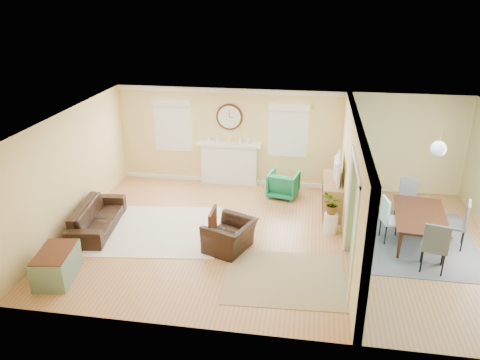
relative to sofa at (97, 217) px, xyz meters
name	(u,v)px	position (x,y,z in m)	size (l,w,h in m)	color
floor	(275,239)	(3.93, 0.13, -0.29)	(9.00, 9.00, 0.00)	#AA7340
wall_back	(286,139)	(3.93, 3.13, 1.01)	(9.00, 0.02, 2.60)	#E9C47F
wall_front	(259,263)	(3.93, -2.87, 1.01)	(9.00, 0.02, 2.60)	#E9C47F
wall_left	(70,171)	(-0.57, 0.13, 1.01)	(0.02, 6.00, 2.60)	#E9C47F
ceiling	(279,121)	(3.93, 0.13, 2.31)	(9.00, 6.00, 0.02)	white
partition	(352,180)	(5.44, 0.41, 1.07)	(0.17, 6.00, 2.60)	#E9C47F
fireplace	(229,163)	(2.43, 3.01, 0.31)	(1.70, 0.30, 1.17)	white
wall_clock	(229,117)	(2.43, 3.10, 1.56)	(0.70, 0.07, 0.70)	#4C2514
window_left	(172,122)	(0.88, 3.08, 1.37)	(1.05, 0.13, 1.42)	white
window_right	(289,127)	(3.98, 3.08, 1.37)	(1.05, 0.13, 1.42)	white
pendant	(438,149)	(6.93, 0.13, 1.91)	(0.30, 0.30, 0.55)	gold
rug_cream	(158,230)	(1.33, 0.13, -0.28)	(2.69, 2.34, 0.01)	beige
rug_jute	(285,278)	(4.24, -1.28, -0.28)	(2.22, 1.82, 0.01)	tan
rug_grey	(418,241)	(6.94, 0.52, -0.28)	(2.32, 2.90, 0.01)	slate
sofa	(97,217)	(0.00, 0.00, 0.00)	(1.98, 0.77, 0.58)	black
eames_chair	(230,236)	(3.06, -0.42, 0.02)	(0.96, 0.84, 0.63)	black
green_chair	(283,184)	(3.95, 2.39, 0.05)	(0.71, 0.73, 0.67)	#0C683F
trunk	(56,265)	(0.10, -1.93, 0.00)	(0.75, 1.07, 0.57)	slate
credenza	(333,195)	(5.16, 1.74, 0.11)	(0.49, 1.43, 0.80)	olive
tv	(334,168)	(5.15, 1.74, 0.81)	(1.03, 0.13, 0.59)	black
garden_stool	(331,223)	(5.10, 0.63, -0.06)	(0.31, 0.31, 0.45)	white
potted_plant	(332,204)	(5.10, 0.63, 0.39)	(0.42, 0.36, 0.46)	#337F33
dining_table	(420,228)	(6.94, 0.52, 0.03)	(1.81, 1.01, 0.64)	#4C2514
dining_chair_n	(409,195)	(6.90, 1.70, 0.25)	(0.42, 0.42, 0.92)	slate
dining_chair_s	(435,241)	(6.97, -0.55, 0.32)	(0.55, 0.55, 1.04)	slate
dining_chair_w	(393,216)	(6.36, 0.48, 0.29)	(0.51, 0.51, 0.98)	white
dining_chair_e	(456,220)	(7.59, 0.44, 0.31)	(0.56, 0.56, 1.02)	slate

